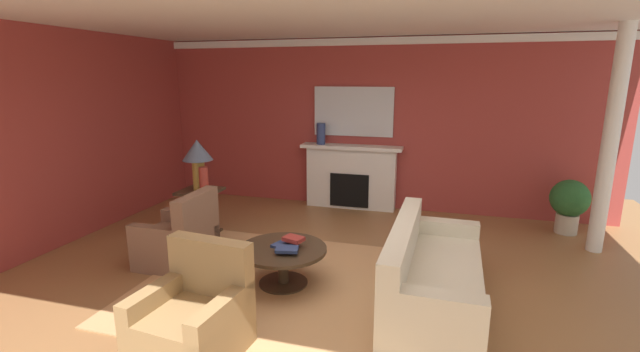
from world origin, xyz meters
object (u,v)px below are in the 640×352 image
object	(u,v)px
sofa	(431,277)
coffee_table	(283,257)
mantel_mirror	(353,112)
side_table	(201,209)
armchair_facing_fireplace	(194,321)
potted_plant	(569,202)
fireplace	(351,178)
table_lamp	(198,155)
vase_on_side_table	(204,180)
vase_mantel_left	(321,134)
armchair_near_window	(179,241)

from	to	relation	value
sofa	coffee_table	world-z (taller)	sofa
mantel_mirror	side_table	distance (m)	3.11
side_table	armchair_facing_fireplace	bearing A→B (deg)	-60.16
potted_plant	coffee_table	bearing A→B (deg)	-142.19
fireplace	sofa	size ratio (longest dim) A/B	0.85
armchair_facing_fireplace	sofa	bearing A→B (deg)	36.50
sofa	side_table	world-z (taller)	sofa
mantel_mirror	table_lamp	distance (m)	2.86
side_table	fireplace	bearing A→B (deg)	46.79
vase_on_side_table	vase_mantel_left	size ratio (longest dim) A/B	0.99
fireplace	side_table	size ratio (longest dim) A/B	2.57
table_lamp	vase_mantel_left	bearing A→B (deg)	55.81
side_table	vase_mantel_left	world-z (taller)	vase_mantel_left
sofa	table_lamp	size ratio (longest dim) A/B	2.83
sofa	armchair_facing_fireplace	distance (m)	2.38
armchair_facing_fireplace	vase_on_side_table	world-z (taller)	vase_on_side_table
vase_mantel_left	armchair_facing_fireplace	bearing A→B (deg)	-88.04
table_lamp	vase_mantel_left	world-z (taller)	vase_mantel_left
mantel_mirror	coffee_table	xyz separation A→B (m)	(-0.12, -3.28, -1.40)
mantel_mirror	vase_on_side_table	distance (m)	2.94
armchair_near_window	vase_mantel_left	xyz separation A→B (m)	(1.03, 2.94, 1.03)
mantel_mirror	potted_plant	distance (m)	3.70
fireplace	armchair_facing_fireplace	bearing A→B (deg)	-94.97
fireplace	coffee_table	distance (m)	3.16
mantel_mirror	side_table	bearing A→B (deg)	-131.53
fireplace	sofa	xyz separation A→B (m)	(1.52, -3.13, -0.25)
armchair_near_window	potted_plant	bearing A→B (deg)	27.31
coffee_table	potted_plant	world-z (taller)	potted_plant
side_table	vase_mantel_left	size ratio (longest dim) A/B	1.83
armchair_near_window	vase_mantel_left	size ratio (longest dim) A/B	2.49
side_table	armchair_near_window	bearing A→B (deg)	-74.21
vase_mantel_left	mantel_mirror	bearing A→B (deg)	17.18
armchair_near_window	coffee_table	distance (m)	1.48
sofa	armchair_facing_fireplace	world-z (taller)	armchair_facing_fireplace
fireplace	armchair_facing_fireplace	distance (m)	4.57
sofa	vase_mantel_left	xyz separation A→B (m)	(-2.07, 3.08, 1.04)
table_lamp	vase_on_side_table	xyz separation A→B (m)	(0.15, -0.12, -0.34)
vase_mantel_left	armchair_near_window	bearing A→B (deg)	-109.39
sofa	armchair_near_window	bearing A→B (deg)	177.31
mantel_mirror	potted_plant	bearing A→B (deg)	-8.36
armchair_facing_fireplace	table_lamp	size ratio (longest dim) A/B	1.27
mantel_mirror	armchair_near_window	distance (m)	3.77
fireplace	potted_plant	size ratio (longest dim) A/B	2.16
armchair_near_window	armchair_facing_fireplace	distance (m)	1.96
fireplace	vase_on_side_table	size ratio (longest dim) A/B	4.75
mantel_mirror	vase_mantel_left	size ratio (longest dim) A/B	3.72
mantel_mirror	vase_on_side_table	bearing A→B (deg)	-127.61
armchair_facing_fireplace	vase_on_side_table	xyz separation A→B (m)	(-1.32, 2.44, 0.58)
potted_plant	mantel_mirror	bearing A→B (deg)	171.64
table_lamp	potted_plant	size ratio (longest dim) A/B	0.90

